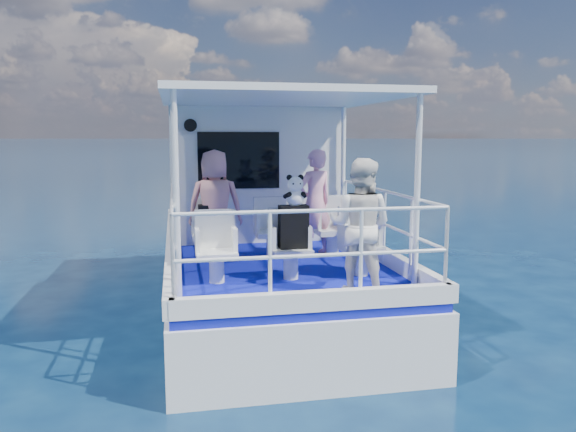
# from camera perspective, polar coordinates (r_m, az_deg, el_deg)

# --- Properties ---
(ground) EXTENTS (2000.00, 2000.00, 0.00)m
(ground) POSITION_cam_1_polar(r_m,az_deg,el_deg) (8.20, -1.31, -10.60)
(ground) COLOR #081D3B
(ground) RESTS_ON ground
(hull) EXTENTS (3.00, 7.00, 1.60)m
(hull) POSITION_cam_1_polar(r_m,az_deg,el_deg) (9.14, -2.43, -8.63)
(hull) COLOR white
(hull) RESTS_ON ground
(deck) EXTENTS (2.90, 6.90, 0.10)m
(deck) POSITION_cam_1_polar(r_m,az_deg,el_deg) (8.94, -2.46, -3.40)
(deck) COLOR #090E88
(deck) RESTS_ON hull
(cabin) EXTENTS (2.85, 2.00, 2.20)m
(cabin) POSITION_cam_1_polar(r_m,az_deg,el_deg) (10.06, -3.66, 4.48)
(cabin) COLOR white
(cabin) RESTS_ON deck
(canopy) EXTENTS (3.00, 3.20, 0.08)m
(canopy) POSITION_cam_1_polar(r_m,az_deg,el_deg) (7.59, -1.12, 11.96)
(canopy) COLOR white
(canopy) RESTS_ON cabin
(canopy_posts) EXTENTS (2.77, 2.97, 2.20)m
(canopy_posts) POSITION_cam_1_polar(r_m,az_deg,el_deg) (7.55, -1.03, 3.33)
(canopy_posts) COLOR white
(canopy_posts) RESTS_ON deck
(railings) EXTENTS (2.84, 3.59, 1.00)m
(railings) POSITION_cam_1_polar(r_m,az_deg,el_deg) (7.31, -0.55, -1.57)
(railings) COLOR white
(railings) RESTS_ON deck
(seat_port_fwd) EXTENTS (0.48, 0.46, 0.38)m
(seat_port_fwd) POSITION_cam_1_polar(r_m,az_deg,el_deg) (8.01, -7.95, -3.05)
(seat_port_fwd) COLOR white
(seat_port_fwd) RESTS_ON deck
(seat_center_fwd) EXTENTS (0.48, 0.46, 0.38)m
(seat_center_fwd) POSITION_cam_1_polar(r_m,az_deg,el_deg) (8.11, -1.58, -2.84)
(seat_center_fwd) COLOR white
(seat_center_fwd) RESTS_ON deck
(seat_stbd_fwd) EXTENTS (0.48, 0.46, 0.38)m
(seat_stbd_fwd) POSITION_cam_1_polar(r_m,az_deg,el_deg) (8.31, 4.55, -2.60)
(seat_stbd_fwd) COLOR white
(seat_stbd_fwd) RESTS_ON deck
(seat_port_aft) EXTENTS (0.48, 0.46, 0.38)m
(seat_port_aft) POSITION_cam_1_polar(r_m,az_deg,el_deg) (6.74, -7.26, -5.14)
(seat_port_aft) COLOR white
(seat_port_aft) RESTS_ON deck
(seat_center_aft) EXTENTS (0.48, 0.46, 0.38)m
(seat_center_aft) POSITION_cam_1_polar(r_m,az_deg,el_deg) (6.86, 0.28, -4.84)
(seat_center_aft) COLOR white
(seat_center_aft) RESTS_ON deck
(seat_stbd_aft) EXTENTS (0.48, 0.46, 0.38)m
(seat_stbd_aft) POSITION_cam_1_polar(r_m,az_deg,el_deg) (7.10, 7.43, -4.48)
(seat_stbd_aft) COLOR white
(seat_stbd_aft) RESTS_ON deck
(passenger_port_fwd) EXTENTS (0.62, 0.47, 1.55)m
(passenger_port_fwd) POSITION_cam_1_polar(r_m,az_deg,el_deg) (7.87, -7.41, 1.08)
(passenger_port_fwd) COLOR #D38888
(passenger_port_fwd) RESTS_ON deck
(passenger_stbd_fwd) EXTENTS (0.66, 0.55, 1.54)m
(passenger_stbd_fwd) POSITION_cam_1_polar(r_m,az_deg,el_deg) (8.21, 2.75, 1.39)
(passenger_stbd_fwd) COLOR pink
(passenger_stbd_fwd) RESTS_ON deck
(passenger_stbd_aft) EXTENTS (0.92, 0.88, 1.49)m
(passenger_stbd_aft) POSITION_cam_1_polar(r_m,az_deg,el_deg) (6.23, 7.35, -1.01)
(passenger_stbd_aft) COLOR white
(passenger_stbd_aft) RESTS_ON deck
(backpack_port) EXTENTS (0.31, 0.18, 0.41)m
(backpack_port) POSITION_cam_1_polar(r_m,az_deg,el_deg) (7.86, -7.96, -0.34)
(backpack_port) COLOR black
(backpack_port) RESTS_ON seat_port_fwd
(backpack_center) EXTENTS (0.35, 0.20, 0.52)m
(backpack_center) POSITION_cam_1_polar(r_m,az_deg,el_deg) (6.80, 0.56, -1.10)
(backpack_center) COLOR black
(backpack_center) RESTS_ON seat_center_aft
(compact_camera) EXTENTS (0.11, 0.06, 0.06)m
(compact_camera) POSITION_cam_1_polar(r_m,az_deg,el_deg) (7.83, -8.02, 1.37)
(compact_camera) COLOR black
(compact_camera) RESTS_ON backpack_port
(panda) EXTENTS (0.24, 0.20, 0.37)m
(panda) POSITION_cam_1_polar(r_m,az_deg,el_deg) (6.72, 0.72, 2.62)
(panda) COLOR white
(panda) RESTS_ON backpack_center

